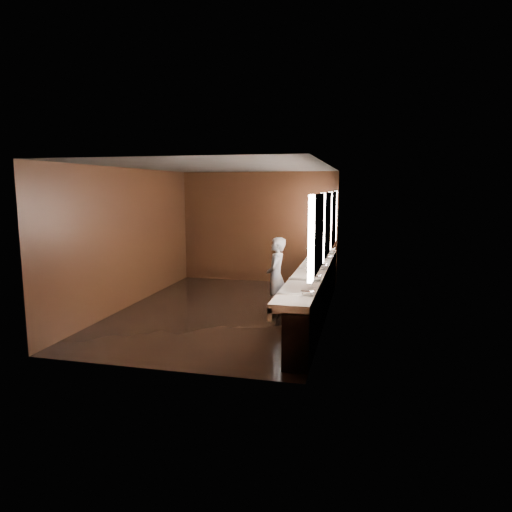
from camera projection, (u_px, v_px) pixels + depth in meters
The scene contains 10 objects.
floor at pixel (224, 311), 8.99m from camera, with size 6.00×6.00×0.00m, color black.
ceiling at pixel (222, 167), 8.57m from camera, with size 4.00×6.00×0.02m, color #2D2D2B.
wall_back at pixel (258, 227), 11.66m from camera, with size 4.00×0.02×2.80m, color black.
wall_front at pixel (153, 267), 5.90m from camera, with size 4.00×0.02×2.80m, color black.
wall_left at pixel (129, 238), 9.24m from camera, with size 0.02×6.00×2.80m, color black.
wall_right at pixel (328, 243), 8.32m from camera, with size 0.02×6.00×2.80m, color black.
sink_counter at pixel (315, 291), 8.50m from camera, with size 0.55×5.40×1.01m.
mirror_band at pixel (327, 224), 8.27m from camera, with size 0.06×5.03×1.15m.
person at pixel (276, 277), 8.57m from camera, with size 0.54×0.36×1.49m, color #90B4D7.
trash_bin at pixel (302, 304), 8.36m from camera, with size 0.38×0.38×0.59m, color black.
Camera 1 is at (2.65, -8.34, 2.42)m, focal length 32.00 mm.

